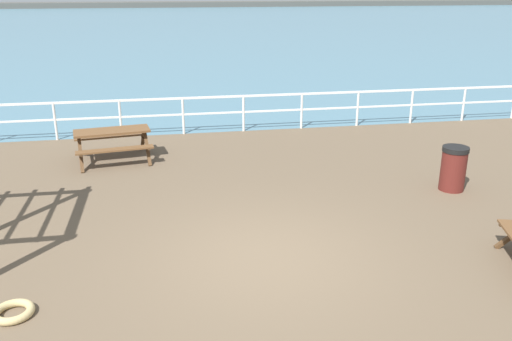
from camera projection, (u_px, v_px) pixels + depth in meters
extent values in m
cube|color=brown|center=(265.00, 263.00, 8.65)|extent=(30.00, 24.00, 0.20)
cube|color=teal|center=(169.00, 24.00, 57.58)|extent=(142.00, 90.00, 0.01)
cube|color=#4C4C47|center=(162.00, 7.00, 97.49)|extent=(142.00, 6.00, 1.80)
cube|color=white|center=(213.00, 97.00, 15.47)|extent=(23.00, 0.06, 0.06)
cube|color=white|center=(214.00, 113.00, 15.62)|extent=(23.00, 0.05, 0.05)
cylinder|color=white|center=(55.00, 122.00, 14.89)|extent=(0.07, 0.07, 1.05)
cylinder|color=white|center=(120.00, 119.00, 15.19)|extent=(0.07, 0.07, 1.05)
cylinder|color=white|center=(183.00, 116.00, 15.49)|extent=(0.07, 0.07, 1.05)
cylinder|color=white|center=(244.00, 114.00, 15.79)|extent=(0.07, 0.07, 1.05)
cylinder|color=white|center=(302.00, 111.00, 16.09)|extent=(0.07, 0.07, 1.05)
cylinder|color=white|center=(358.00, 109.00, 16.39)|extent=(0.07, 0.07, 1.05)
cylinder|color=white|center=(411.00, 107.00, 16.69)|extent=(0.07, 0.07, 1.05)
cylinder|color=white|center=(464.00, 104.00, 16.99)|extent=(0.07, 0.07, 1.05)
cube|color=brown|center=(112.00, 131.00, 13.09)|extent=(1.88, 0.96, 0.05)
cube|color=brown|center=(111.00, 136.00, 13.75)|extent=(1.82, 0.52, 0.04)
cube|color=brown|center=(115.00, 150.00, 12.64)|extent=(1.82, 0.52, 0.04)
cube|color=#50351E|center=(143.00, 139.00, 13.79)|extent=(0.20, 0.80, 0.79)
cube|color=#50351E|center=(147.00, 147.00, 13.12)|extent=(0.20, 0.80, 0.79)
cube|color=#50351E|center=(145.00, 141.00, 13.44)|extent=(0.28, 1.49, 0.04)
cube|color=#50351E|center=(80.00, 144.00, 13.32)|extent=(0.20, 0.80, 0.79)
cube|color=#50351E|center=(81.00, 153.00, 12.65)|extent=(0.20, 0.80, 0.79)
cube|color=#50351E|center=(80.00, 147.00, 12.97)|extent=(0.28, 1.49, 0.04)
cylinder|color=#591E19|center=(453.00, 171.00, 11.30)|extent=(0.52, 0.52, 0.85)
cylinder|color=black|center=(456.00, 149.00, 11.15)|extent=(0.55, 0.55, 0.10)
torus|color=tan|center=(13.00, 312.00, 7.09)|extent=(0.55, 0.55, 0.11)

